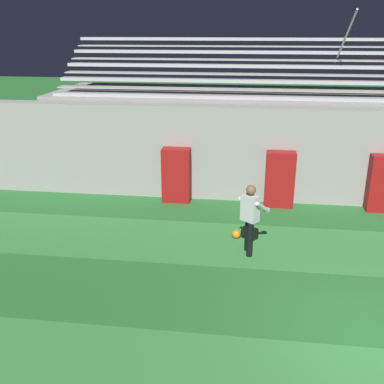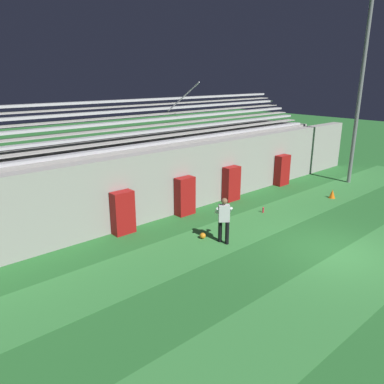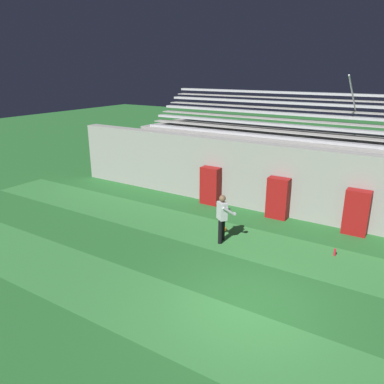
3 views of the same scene
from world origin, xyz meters
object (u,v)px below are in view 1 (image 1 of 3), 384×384
padding_pillar_gate_right (384,184)px  padding_pillar_far_left (176,175)px  padding_pillar_gate_left (280,179)px  soccer_ball (236,234)px  goalkeeper (250,215)px

padding_pillar_gate_right → padding_pillar_far_left: 5.89m
padding_pillar_gate_right → padding_pillar_far_left: bearing=180.0°
padding_pillar_gate_right → padding_pillar_far_left: same height
padding_pillar_gate_left → padding_pillar_gate_right: size_ratio=1.00×
padding_pillar_gate_left → padding_pillar_far_left: 3.02m
padding_pillar_gate_left → soccer_ball: 2.69m
padding_pillar_far_left → goalkeeper: 3.77m
padding_pillar_gate_left → padding_pillar_gate_right: 2.87m
padding_pillar_far_left → goalkeeper: goalkeeper is taller
padding_pillar_far_left → goalkeeper: (2.19, -3.07, 0.14)m
padding_pillar_far_left → soccer_ball: bearing=-51.2°
goalkeeper → soccer_ball: 1.16m
goalkeeper → padding_pillar_far_left: bearing=125.6°
padding_pillar_gate_left → goalkeeper: 3.18m
padding_pillar_gate_right → goalkeeper: goalkeeper is taller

